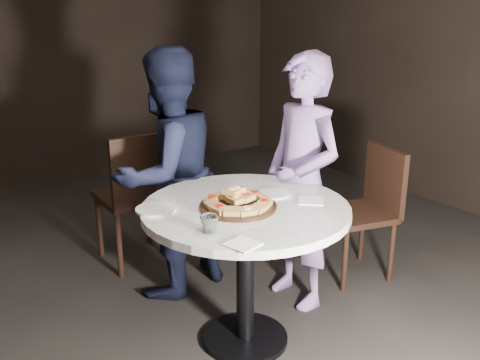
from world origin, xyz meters
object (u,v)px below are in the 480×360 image
object	(u,v)px
serving_board	(238,206)
chair_far	(138,190)
table	(246,232)
diner_navy	(167,175)
chair_right	(369,203)
water_glass	(210,224)
focaccia_pile	(238,199)
diner_teal	(302,183)

from	to	relation	value
serving_board	chair_far	world-z (taller)	chair_far
table	serving_board	distance (m)	0.17
diner_navy	chair_right	bearing A→B (deg)	142.17
diner_navy	chair_far	bearing A→B (deg)	-99.39
serving_board	water_glass	world-z (taller)	water_glass
focaccia_pile	diner_navy	size ratio (longest dim) A/B	0.22
table	diner_navy	bearing A→B (deg)	92.07
diner_navy	diner_teal	world-z (taller)	diner_navy
serving_board	chair_far	bearing A→B (deg)	89.14
table	focaccia_pile	xyz separation A→B (m)	(-0.05, -0.00, 0.20)
water_glass	chair_far	size ratio (longest dim) A/B	0.09
water_glass	diner_teal	bearing A→B (deg)	21.05
table	diner_navy	xyz separation A→B (m)	(-0.03, 0.80, 0.13)
diner_teal	table	bearing A→B (deg)	-71.14
chair_far	diner_navy	world-z (taller)	diner_navy
diner_navy	diner_teal	bearing A→B (deg)	124.15
chair_right	diner_navy	xyz separation A→B (m)	(-1.23, 0.65, 0.28)
focaccia_pile	chair_far	distance (m)	1.27
water_glass	chair_far	xyz separation A→B (m)	(0.31, 1.41, -0.29)
serving_board	chair_right	bearing A→B (deg)	7.02
focaccia_pile	chair_right	world-z (taller)	focaccia_pile
chair_far	serving_board	bearing A→B (deg)	92.39
serving_board	water_glass	size ratio (longest dim) A/B	4.53
table	focaccia_pile	world-z (taller)	focaccia_pile
focaccia_pile	diner_navy	bearing A→B (deg)	88.16
diner_navy	focaccia_pile	bearing A→B (deg)	77.97
chair_far	chair_right	world-z (taller)	chair_far
table	serving_board	size ratio (longest dim) A/B	3.04
focaccia_pile	chair_far	world-z (taller)	chair_far
serving_board	diner_teal	world-z (taller)	diner_teal
water_glass	diner_teal	distance (m)	0.99
table	diner_navy	distance (m)	0.81
table	chair_far	xyz separation A→B (m)	(-0.03, 1.23, -0.09)
serving_board	focaccia_pile	bearing A→B (deg)	111.77
table	water_glass	distance (m)	0.44
chair_right	focaccia_pile	bearing A→B (deg)	-66.78
chair_far	diner_navy	xyz separation A→B (m)	(0.01, -0.44, 0.22)
table	diner_teal	xyz separation A→B (m)	(0.58, 0.18, 0.12)
chair_right	diner_navy	distance (m)	1.42
serving_board	chair_far	size ratio (longest dim) A/B	0.40
serving_board	diner_navy	size ratio (longest dim) A/B	0.25
serving_board	water_glass	bearing A→B (deg)	-149.52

